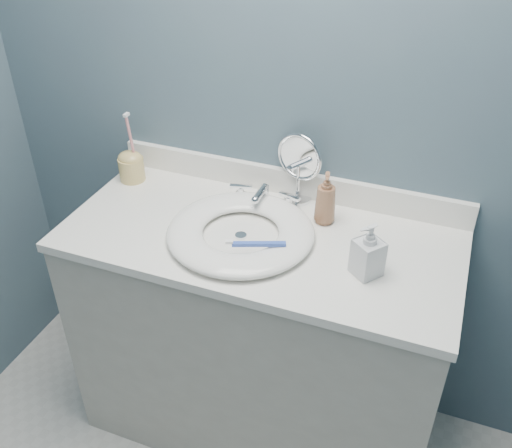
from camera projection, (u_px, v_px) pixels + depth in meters
The scene contains 12 objects.
back_wall at pixel (291, 104), 1.77m from camera, with size 2.20×0.02×2.40m, color #455867.
vanity_cabinet at pixel (259, 340), 2.00m from camera, with size 1.20×0.55×0.85m, color #B5B2A6.
countertop at pixel (260, 239), 1.75m from camera, with size 1.22×0.57×0.03m, color white.
backsplash at pixel (287, 182), 1.92m from camera, with size 1.22×0.02×0.09m, color white.
basin at pixel (241, 232), 1.73m from camera, with size 0.45×0.45×0.04m, color white, non-canonical shape.
drain at pixel (241, 236), 1.73m from camera, with size 0.04×0.04×0.01m, color silver.
faucet at pixel (263, 197), 1.87m from camera, with size 0.25×0.13×0.07m.
makeup_mirror at pixel (299, 165), 1.84m from camera, with size 0.16×0.09×0.24m.
soap_bottle_amber at pixel (326, 198), 1.76m from camera, with size 0.07×0.07×0.17m, color #8E5E40.
soap_bottle_clear at pixel (369, 250), 1.55m from camera, with size 0.07×0.07×0.16m, color silver.
toothbrush_holder at pixel (131, 165), 1.99m from camera, with size 0.09×0.09×0.26m.
toothbrush_lying at pixel (257, 244), 1.63m from camera, with size 0.17×0.08×0.02m.
Camera 1 is at (0.50, -0.35, 1.90)m, focal length 40.00 mm.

